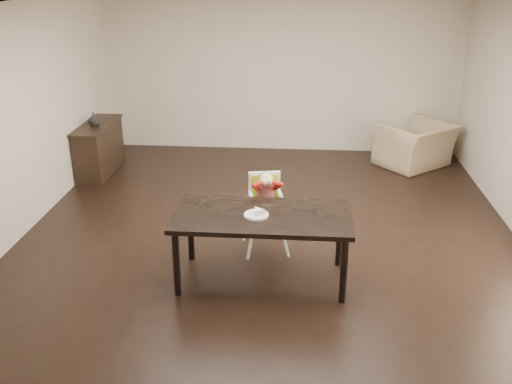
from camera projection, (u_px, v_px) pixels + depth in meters
ground at (269, 238)px, 6.92m from camera, size 7.00×7.00×0.00m
room_walls at (270, 86)px, 6.21m from camera, size 6.02×7.02×2.71m
dining_table at (262, 221)px, 5.78m from camera, size 1.80×0.90×0.75m
high_chair at (266, 195)px, 6.43m from camera, size 0.46×0.46×0.95m
plate at (257, 214)px, 5.70m from camera, size 0.27×0.27×0.07m
armchair at (416, 137)px, 9.16m from camera, size 1.28×1.23×0.95m
sideboard at (99, 148)px, 8.87m from camera, size 0.44×1.26×0.79m
vase at (94, 119)px, 8.61m from camera, size 0.21×0.21×0.19m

